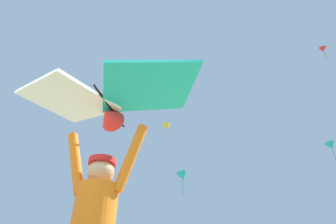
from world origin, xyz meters
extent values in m
cylinder|color=orange|center=(0.19, 0.39, 1.10)|extent=(0.40, 0.40, 0.56)
sphere|color=tan|center=(0.19, 0.39, 1.49)|extent=(0.23, 0.23, 0.23)
cylinder|color=red|center=(0.19, 0.39, 1.59)|extent=(0.28, 0.28, 0.05)
cylinder|color=orange|center=(0.45, 0.44, 1.61)|extent=(0.29, 0.14, 0.62)
cylinder|color=orange|center=(-0.07, 0.34, 1.61)|extent=(0.29, 0.14, 0.62)
cylinder|color=black|center=(0.19, 0.39, 2.18)|extent=(0.16, 0.73, 0.02)
cube|color=#19B2AD|center=(0.64, 0.36, 2.27)|extent=(1.13, 1.10, 0.21)
cube|color=white|center=(-0.22, 0.20, 2.27)|extent=(1.02, 0.93, 0.21)
cone|color=red|center=(0.19, 0.39, 2.08)|extent=(0.27, 0.24, 0.24)
cone|color=yellow|center=(-11.57, 28.40, 20.27)|extent=(1.65, 1.53, 1.19)
cylinder|color=#A4921C|center=(-11.57, 28.40, 19.09)|extent=(0.05, 0.05, 1.54)
cone|color=red|center=(8.59, 22.08, 21.07)|extent=(0.99, 1.02, 0.82)
cylinder|color=maroon|center=(8.59, 22.08, 20.32)|extent=(0.03, 0.03, 0.98)
cone|color=#19B2AD|center=(-9.17, 27.60, 12.25)|extent=(1.64, 1.55, 1.38)
cylinder|color=#117C79|center=(-9.17, 27.60, 10.80)|extent=(0.06, 0.06, 1.88)
cone|color=#19B2AD|center=(5.92, 21.21, 10.29)|extent=(1.05, 1.01, 0.67)
cylinder|color=#117C79|center=(5.92, 21.21, 9.47)|extent=(0.03, 0.03, 1.07)
camera|label=1|loc=(1.60, -1.38, 0.64)|focal=28.30mm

